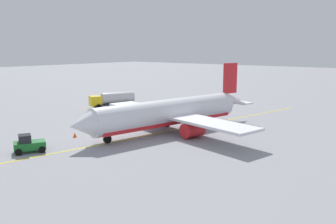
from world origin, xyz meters
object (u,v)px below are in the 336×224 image
object	(u,v)px
airplane	(170,113)
refueling_worker	(123,109)
fuel_tanker	(113,99)
safety_cone_nose	(75,135)
pushback_tug	(29,144)

from	to	relation	value
airplane	refueling_worker	distance (m)	17.16
airplane	fuel_tanker	size ratio (longest dim) A/B	3.15
refueling_worker	safety_cone_nose	xyz separation A→B (m)	(17.09, 7.82, -0.50)
fuel_tanker	airplane	bearing A→B (deg)	67.17
refueling_worker	safety_cone_nose	size ratio (longest dim) A/B	2.64
airplane	fuel_tanker	distance (m)	25.09
fuel_tanker	refueling_worker	size ratio (longest dim) A/B	6.07
fuel_tanker	pushback_tug	distance (m)	33.47
safety_cone_nose	fuel_tanker	bearing A→B (deg)	-144.83
fuel_tanker	pushback_tug	xyz separation A→B (m)	(29.07, 16.56, -0.72)
refueling_worker	safety_cone_nose	distance (m)	18.81
fuel_tanker	safety_cone_nose	xyz separation A→B (m)	(21.10, 14.87, -1.40)
pushback_tug	safety_cone_nose	world-z (taller)	pushback_tug
safety_cone_nose	refueling_worker	bearing A→B (deg)	-155.42
pushback_tug	refueling_worker	distance (m)	26.82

